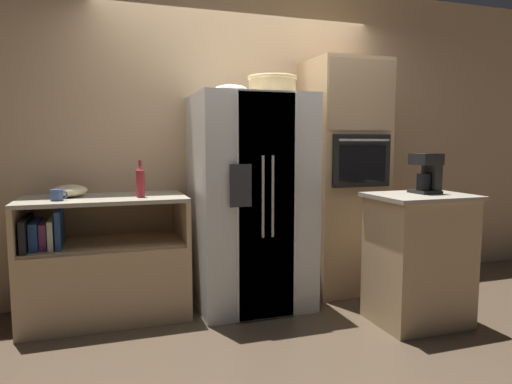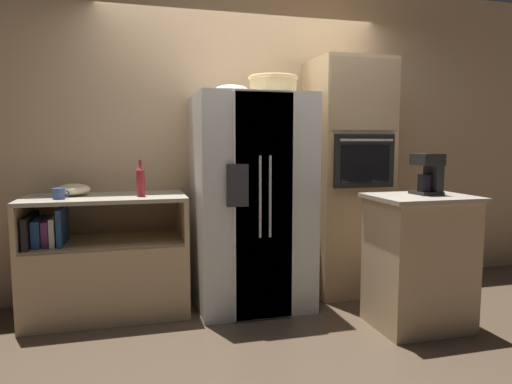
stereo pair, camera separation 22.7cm
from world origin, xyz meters
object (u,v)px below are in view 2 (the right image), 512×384
Objects in this scene: fruit_bowl at (231,90)px; mug at (59,194)px; refrigerator at (251,201)px; wall_oven at (347,177)px; bottle_tall at (141,181)px; coffee_maker at (429,172)px; mixing_bowl at (73,190)px; wicker_basket at (273,85)px.

fruit_bowl is 1.54m from mug.
fruit_bowl is (-0.16, 0.01, 0.91)m from refrigerator.
wall_oven is 1.82m from bottle_tall.
wall_oven is 0.89m from coffee_maker.
fruit_bowl is at bearing -6.81° from mixing_bowl.
wall_oven is at bearing 6.72° from refrigerator.
coffee_maker is (1.16, -0.75, 0.27)m from refrigerator.
wicker_basket is 0.34m from fruit_bowl.
wall_oven is at bearing 5.17° from fruit_bowl.
wall_oven reaches higher than mixing_bowl.
wicker_basket is 1.31m from bottle_tall.
wall_oven is 17.57× the size of mug.
wall_oven is 2.33m from mixing_bowl.
fruit_bowl is (-1.09, -0.10, 0.73)m from wall_oven.
wall_oven is (0.93, 0.11, 0.17)m from refrigerator.
fruit_bowl is 1.04× the size of mixing_bowl.
wall_oven reaches higher than coffee_maker.
coffee_maker is at bearing -35.70° from wicker_basket.
refrigerator is at bearing 167.52° from wicker_basket.
fruit_bowl is 0.95× the size of bottle_tall.
bottle_tall is 1.09× the size of mixing_bowl.
refrigerator is at bearing 1.90° from bottle_tall.
wicker_basket is at bearing 144.30° from coffee_maker.
wall_oven is 1.31m from fruit_bowl.
coffee_maker is at bearing -14.77° from mug.
refrigerator reaches higher than mug.
refrigerator is 0.95m from wall_oven.
mug is at bearing -177.97° from refrigerator.
bottle_tall is at bearing -178.10° from refrigerator.
mixing_bowl is (-1.24, 0.15, -0.79)m from fruit_bowl.
wicker_basket reaches higher than coffee_maker.
coffee_maker reaches higher than mixing_bowl.
mug is (-2.40, -0.16, -0.06)m from wall_oven.
mixing_bowl is 0.86× the size of coffee_maker.
wicker_basket reaches higher than refrigerator.
bottle_tall is (-0.89, -0.03, 0.19)m from refrigerator.
mug is at bearing -108.94° from mixing_bowl.
wall_oven is at bearing 11.17° from wicker_basket.
bottle_tall is (-1.06, 0.01, -0.76)m from wicker_basket.
mug is at bearing -177.25° from fruit_bowl.
coffee_maker reaches higher than mug.
refrigerator is 0.97m from wicker_basket.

